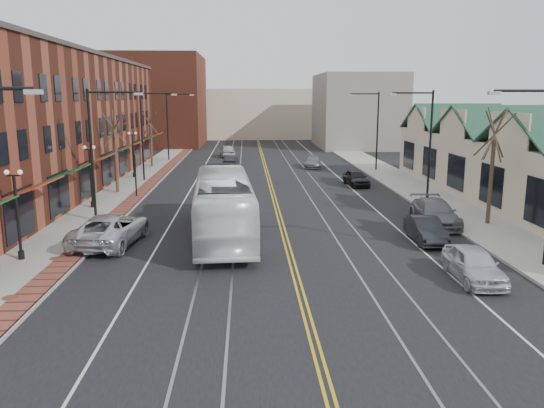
{
  "coord_description": "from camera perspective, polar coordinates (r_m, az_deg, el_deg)",
  "views": [
    {
      "loc": [
        -2.12,
        -16.62,
        7.73
      ],
      "look_at": [
        -0.74,
        11.4,
        2.0
      ],
      "focal_mm": 35.0,
      "sensor_mm": 36.0,
      "label": 1
    }
  ],
  "objects": [
    {
      "name": "sidewalk_left",
      "position": [
        38.7,
        -17.54,
        -0.41
      ],
      "size": [
        4.0,
        120.0,
        0.15
      ],
      "primitive_type": "cube",
      "color": "gray",
      "rests_on": "ground"
    },
    {
      "name": "distant_car_right",
      "position": [
        58.53,
        4.4,
        4.55
      ],
      "size": [
        2.37,
        4.61,
        1.28
      ],
      "primitive_type": "imported",
      "rotation": [
        0.0,
        0.0,
        -0.14
      ],
      "color": "slate",
      "rests_on": "ground"
    },
    {
      "name": "streetlight_r_2",
      "position": [
        56.25,
        10.85,
        8.58
      ],
      "size": [
        3.33,
        0.25,
        8.0
      ],
      "color": "black",
      "rests_on": "sidewalk_right"
    },
    {
      "name": "parked_car_b",
      "position": [
        29.72,
        16.18,
        -2.67
      ],
      "size": [
        1.53,
        4.09,
        1.33
      ],
      "primitive_type": "imported",
      "rotation": [
        0.0,
        0.0,
        -0.03
      ],
      "color": "black",
      "rests_on": "ground"
    },
    {
      "name": "backdrop_mid",
      "position": [
        101.7,
        -1.64,
        9.72
      ],
      "size": [
        22.0,
        14.0,
        9.0
      ],
      "primitive_type": "cube",
      "color": "beige",
      "rests_on": "ground"
    },
    {
      "name": "distant_car_far",
      "position": [
        68.99,
        -4.8,
        5.71
      ],
      "size": [
        2.27,
        4.7,
        1.55
      ],
      "primitive_type": "imported",
      "rotation": [
        0.0,
        0.0,
        3.24
      ],
      "color": "#B6BABE",
      "rests_on": "ground"
    },
    {
      "name": "tree_left_near",
      "position": [
        44.07,
        -16.5,
        5.58
      ],
      "size": [
        1.78,
        1.37,
        6.48
      ],
      "color": "#382B21",
      "rests_on": "sidewalk_left"
    },
    {
      "name": "streetlight_r_1",
      "position": [
        40.9,
        16.11,
        7.3
      ],
      "size": [
        3.33,
        0.25,
        8.0
      ],
      "color": "black",
      "rests_on": "sidewalk_right"
    },
    {
      "name": "parked_suv",
      "position": [
        29.22,
        -16.97,
        -2.62
      ],
      "size": [
        3.49,
        6.31,
        1.67
      ],
      "primitive_type": "imported",
      "rotation": [
        0.0,
        0.0,
        3.02
      ],
      "color": "silver",
      "rests_on": "ground"
    },
    {
      "name": "sidewalk_right",
      "position": [
        39.99,
        17.92,
        -0.06
      ],
      "size": [
        4.0,
        120.0,
        0.15
      ],
      "primitive_type": "cube",
      "color": "gray",
      "rests_on": "ground"
    },
    {
      "name": "streetlight_l_3",
      "position": [
        65.29,
        -10.8,
        8.97
      ],
      "size": [
        3.33,
        0.25,
        8.0
      ],
      "color": "black",
      "rests_on": "sidewalk_left"
    },
    {
      "name": "transit_bus",
      "position": [
        29.45,
        -5.23,
        -0.18
      ],
      "size": [
        3.71,
        12.85,
        3.54
      ],
      "primitive_type": "imported",
      "rotation": [
        0.0,
        0.0,
        3.2
      ],
      "color": "white",
      "rests_on": "ground"
    },
    {
      "name": "building_left",
      "position": [
        46.83,
        -24.17,
        7.82
      ],
      "size": [
        10.0,
        50.0,
        11.0
      ],
      "primitive_type": "cube",
      "color": "maroon",
      "rests_on": "ground"
    },
    {
      "name": "manhole_far",
      "position": [
        27.31,
        -22.21,
        -5.43
      ],
      "size": [
        0.6,
        0.6,
        0.02
      ],
      "primitive_type": "cylinder",
      "color": "#592D19",
      "rests_on": "sidewalk_left"
    },
    {
      "name": "parked_car_d",
      "position": [
        47.02,
        9.04,
        2.8
      ],
      "size": [
        1.95,
        4.21,
        1.4
      ],
      "primitive_type": "imported",
      "rotation": [
        0.0,
        0.0,
        0.07
      ],
      "color": "black",
      "rests_on": "ground"
    },
    {
      "name": "manhole_mid",
      "position": [
        22.91,
        -26.32,
        -9.0
      ],
      "size": [
        0.6,
        0.6,
        0.02
      ],
      "primitive_type": "cylinder",
      "color": "#592D19",
      "rests_on": "sidewalk_left"
    },
    {
      "name": "parked_car_a",
      "position": [
        24.2,
        20.88,
        -6.08
      ],
      "size": [
        1.83,
        4.27,
        1.44
      ],
      "primitive_type": "imported",
      "rotation": [
        0.0,
        0.0,
        -0.03
      ],
      "color": "silver",
      "rests_on": "ground"
    },
    {
      "name": "backdrop_right",
      "position": [
        83.43,
        9.17,
        9.86
      ],
      "size": [
        12.0,
        16.0,
        11.0
      ],
      "primitive_type": "cube",
      "color": "slate",
      "rests_on": "ground"
    },
    {
      "name": "lamppost_l_3",
      "position": [
        52.03,
        -14.7,
        5.07
      ],
      "size": [
        0.84,
        0.28,
        4.27
      ],
      "color": "black",
      "rests_on": "sidewalk_left"
    },
    {
      "name": "backdrop_left",
      "position": [
        87.73,
        -12.13,
        10.81
      ],
      "size": [
        14.0,
        18.0,
        14.0
      ],
      "primitive_type": "cube",
      "color": "maroon",
      "rests_on": "ground"
    },
    {
      "name": "parked_car_c",
      "position": [
        33.59,
        17.13,
        -0.93
      ],
      "size": [
        2.53,
        5.48,
        1.55
      ],
      "primitive_type": "imported",
      "rotation": [
        0.0,
        0.0,
        -0.07
      ],
      "color": "slate",
      "rests_on": "ground"
    },
    {
      "name": "ground",
      "position": [
        18.45,
        4.16,
        -13.25
      ],
      "size": [
        160.0,
        160.0,
        0.0
      ],
      "primitive_type": "plane",
      "color": "black",
      "rests_on": "ground"
    },
    {
      "name": "building_right",
      "position": [
        42.14,
        25.78,
        2.99
      ],
      "size": [
        8.0,
        36.0,
        4.6
      ],
      "primitive_type": "cube",
      "color": "beige",
      "rests_on": "ground"
    },
    {
      "name": "tree_left_far",
      "position": [
        59.7,
        -12.91,
        6.97
      ],
      "size": [
        1.66,
        1.28,
        6.02
      ],
      "color": "#382B21",
      "rests_on": "sidewalk_left"
    },
    {
      "name": "streetlight_l_2",
      "position": [
        49.51,
        -13.33,
        8.1
      ],
      "size": [
        3.33,
        0.25,
        8.0
      ],
      "color": "black",
      "rests_on": "sidewalk_left"
    },
    {
      "name": "tree_right_mid",
      "position": [
        34.17,
        22.6,
        3.97
      ],
      "size": [
        1.9,
        1.46,
        6.93
      ],
      "color": "#382B21",
      "rests_on": "sidewalk_right"
    },
    {
      "name": "streetlight_l_1",
      "position": [
        33.93,
        -18.17,
        6.4
      ],
      "size": [
        3.33,
        0.25,
        8.0
      ],
      "color": "black",
      "rests_on": "sidewalk_left"
    },
    {
      "name": "distant_car_left",
      "position": [
        59.3,
        -4.43,
        4.66
      ],
      "size": [
        1.68,
        4.07,
        1.31
      ],
      "primitive_type": "imported",
      "rotation": [
        0.0,
        0.0,
        3.07
      ],
      "color": "black",
      "rests_on": "ground"
    },
    {
      "name": "traffic_signal",
      "position": [
        41.85,
        -14.51,
        3.79
      ],
      "size": [
        0.18,
        0.15,
        3.8
      ],
      "color": "black",
      "rests_on": "sidewalk_left"
    },
    {
      "name": "lamppost_l_2",
      "position": [
        38.55,
        -18.88,
        2.68
      ],
      "size": [
        0.84,
        0.28,
        4.27
      ],
      "color": "black",
      "rests_on": "sidewalk_left"
    },
    {
      "name": "lamppost_l_1",
      "position": [
        27.4,
        -25.69,
        -1.25
      ],
      "size": [
        0.84,
        0.28,
        4.27
      ],
      "color": "black",
      "rests_on": "sidewalk_left"
    }
  ]
}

